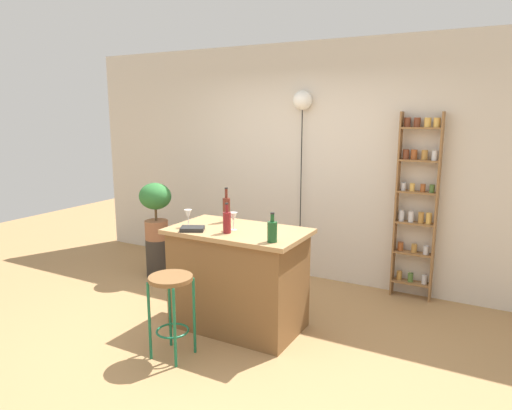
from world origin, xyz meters
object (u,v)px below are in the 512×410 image
(plant_stool, at_px, (158,258))
(wine_glass_center, at_px, (233,218))
(bar_stool, at_px, (171,297))
(bottle_soda_blue, at_px, (226,209))
(bottle_olive_oil, at_px, (227,222))
(wine_glass_left, at_px, (188,215))
(spice_shelf, at_px, (416,203))
(potted_plant, at_px, (156,206))
(cookbook, at_px, (192,229))
(bottle_vinegar, at_px, (272,231))
(pendant_globe_light, at_px, (302,103))

(plant_stool, relative_size, wine_glass_center, 2.90)
(bar_stool, relative_size, bottle_soda_blue, 2.05)
(bottle_olive_oil, relative_size, wine_glass_left, 1.66)
(spice_shelf, relative_size, potted_plant, 2.89)
(potted_plant, bearing_deg, bottle_soda_blue, -20.40)
(bottle_soda_blue, bearing_deg, cookbook, -101.63)
(plant_stool, height_order, bottle_soda_blue, bottle_soda_blue)
(wine_glass_center, bearing_deg, bar_stool, -104.54)
(plant_stool, distance_m, bottle_olive_oil, 1.95)
(bottle_olive_oil, height_order, cookbook, bottle_olive_oil)
(plant_stool, relative_size, wine_glass_left, 2.90)
(wine_glass_center, height_order, cookbook, wine_glass_center)
(wine_glass_left, distance_m, wine_glass_center, 0.44)
(bottle_vinegar, bearing_deg, bottle_olive_oil, 172.49)
(bottle_olive_oil, height_order, bottle_vinegar, bottle_olive_oil)
(wine_glass_center, bearing_deg, bottle_vinegar, -20.24)
(bar_stool, height_order, cookbook, cookbook)
(bottle_vinegar, xyz_separation_m, wine_glass_left, (-0.92, 0.08, 0.02))
(potted_plant, relative_size, bottle_olive_oil, 2.56)
(bar_stool, bearing_deg, spice_shelf, 56.35)
(potted_plant, height_order, cookbook, potted_plant)
(bar_stool, relative_size, bottle_vinegar, 2.82)
(wine_glass_left, xyz_separation_m, pendant_globe_light, (0.41, 1.68, 1.04))
(potted_plant, distance_m, bottle_vinegar, 2.24)
(bottle_olive_oil, bearing_deg, spice_shelf, 51.87)
(plant_stool, height_order, bottle_vinegar, bottle_vinegar)
(potted_plant, xyz_separation_m, cookbook, (1.24, -0.93, 0.08))
(bar_stool, xyz_separation_m, bottle_soda_blue, (-0.05, 0.93, 0.55))
(spice_shelf, height_order, bottle_soda_blue, spice_shelf)
(potted_plant, relative_size, pendant_globe_light, 0.31)
(potted_plant, xyz_separation_m, wine_glass_center, (1.55, -0.73, 0.18))
(plant_stool, relative_size, cookbook, 2.27)
(bar_stool, height_order, potted_plant, potted_plant)
(bottle_vinegar, distance_m, bottle_soda_blue, 0.82)
(cookbook, bearing_deg, pendant_globe_light, 52.48)
(cookbook, bearing_deg, potted_plant, 114.94)
(wine_glass_left, bearing_deg, plant_stool, 143.43)
(wine_glass_center, bearing_deg, potted_plant, 154.73)
(bottle_olive_oil, distance_m, wine_glass_center, 0.12)
(bottle_vinegar, bearing_deg, wine_glass_left, 175.01)
(spice_shelf, xyz_separation_m, wine_glass_left, (-1.75, -1.66, 0.01))
(cookbook, bearing_deg, bottle_olive_oil, -14.07)
(bar_stool, distance_m, wine_glass_center, 0.89)
(wine_glass_left, bearing_deg, bottle_soda_blue, 58.52)
(bottle_vinegar, xyz_separation_m, wine_glass_center, (-0.48, 0.18, 0.02))
(bar_stool, height_order, bottle_olive_oil, bottle_olive_oil)
(potted_plant, bearing_deg, spice_shelf, 16.05)
(potted_plant, relative_size, bottle_soda_blue, 2.04)
(spice_shelf, xyz_separation_m, bottle_vinegar, (-0.83, -1.74, -0.02))
(cookbook, bearing_deg, bottle_soda_blue, 50.17)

